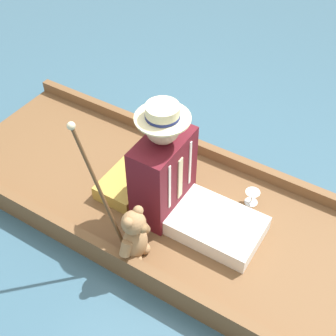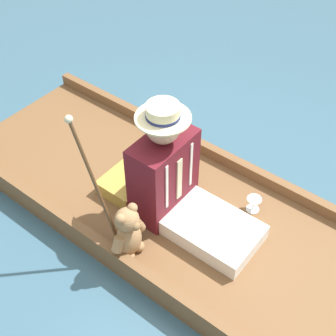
{
  "view_description": "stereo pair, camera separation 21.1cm",
  "coord_description": "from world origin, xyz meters",
  "px_view_note": "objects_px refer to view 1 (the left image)",
  "views": [
    {
      "loc": [
        1.71,
        0.96,
        2.4
      ],
      "look_at": [
        0.05,
        -0.07,
        0.47
      ],
      "focal_mm": 50.0,
      "sensor_mm": 36.0,
      "label": 1
    },
    {
      "loc": [
        1.59,
        1.13,
        2.4
      ],
      "look_at": [
        0.05,
        -0.07,
        0.47
      ],
      "focal_mm": 50.0,
      "sensor_mm": 36.0,
      "label": 2
    }
  ],
  "objects_px": {
    "walking_cane": "(97,184)",
    "wine_glass": "(252,195)",
    "seated_person": "(177,182)",
    "teddy_bear": "(135,236)"
  },
  "relations": [
    {
      "from": "teddy_bear",
      "to": "walking_cane",
      "type": "relative_size",
      "value": 0.43
    },
    {
      "from": "wine_glass",
      "to": "walking_cane",
      "type": "bearing_deg",
      "value": -39.07
    },
    {
      "from": "wine_glass",
      "to": "teddy_bear",
      "type": "bearing_deg",
      "value": -28.83
    },
    {
      "from": "teddy_bear",
      "to": "walking_cane",
      "type": "distance_m",
      "value": 0.39
    },
    {
      "from": "walking_cane",
      "to": "wine_glass",
      "type": "bearing_deg",
      "value": 140.93
    },
    {
      "from": "teddy_bear",
      "to": "walking_cane",
      "type": "xyz_separation_m",
      "value": [
        0.02,
        -0.21,
        0.33
      ]
    },
    {
      "from": "seated_person",
      "to": "wine_glass",
      "type": "relative_size",
      "value": 8.07
    },
    {
      "from": "wine_glass",
      "to": "walking_cane",
      "type": "relative_size",
      "value": 0.11
    },
    {
      "from": "seated_person",
      "to": "walking_cane",
      "type": "distance_m",
      "value": 0.54
    },
    {
      "from": "seated_person",
      "to": "wine_glass",
      "type": "xyz_separation_m",
      "value": [
        -0.33,
        0.37,
        -0.21
      ]
    }
  ]
}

